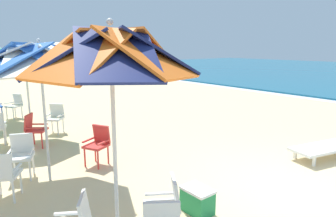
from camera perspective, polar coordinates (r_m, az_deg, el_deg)
The scene contains 13 objects.
ground_plane at distance 5.97m, azimuth 22.20°, elevation -14.56°, with size 80.00×80.00×0.00m, color beige.
beach_umbrella_0 at distance 3.50m, azimuth -10.71°, elevation 9.80°, with size 2.03×2.03×2.86m.
plastic_chair_2 at distance 4.20m, azimuth -0.43°, elevation -17.67°, with size 0.61×0.62×0.87m.
beach_umbrella_1 at distance 5.94m, azimuth -23.07°, elevation 8.64°, with size 2.51×2.51×2.69m.
plastic_chair_3 at distance 6.77m, azimuth -13.10°, elevation -6.29°, with size 0.59×0.61×0.87m.
plastic_chair_4 at distance 6.63m, azimuth -25.98°, elevation -7.59°, with size 0.61×0.59×0.87m.
plastic_chair_5 at distance 5.78m, azimuth -28.78°, elevation -10.68°, with size 0.62×0.61×0.87m.
beach_umbrella_2 at distance 8.91m, azimuth -25.46°, elevation 8.20°, with size 2.25×2.25×2.52m.
plastic_chair_7 at distance 9.59m, azimuth -20.54°, elevation -1.43°, with size 0.63×0.63×0.87m.
plastic_chair_8 at distance 8.46m, azimuth -23.99°, elevation -3.41°, with size 0.63×0.63×0.87m.
plastic_chair_9 at distance 12.19m, azimuth -26.93°, elevation 0.72°, with size 0.59×0.61×0.87m.
sun_lounger_1 at distance 8.08m, azimuth 28.44°, elevation -6.09°, with size 1.12×2.23×0.62m.
cooler_box at distance 4.93m, azimuth 5.57°, elevation -16.88°, with size 0.50×0.34×0.40m.
Camera 1 is at (2.47, -4.80, 2.56)m, focal length 32.22 mm.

